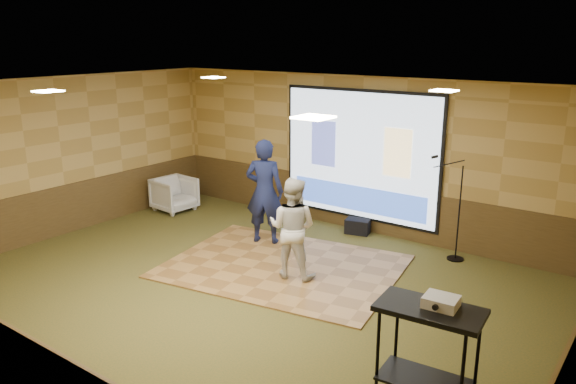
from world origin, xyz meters
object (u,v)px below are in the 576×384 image
Objects in this scene: player_right at (292,228)px; av_table at (428,335)px; mic_stand at (454,232)px; player_left at (265,191)px; dance_floor at (283,266)px; banquet_chair at (175,194)px; projector_screen at (359,157)px; projector at (441,302)px; duffel_bag at (358,226)px.

av_table is (2.96, -1.78, -0.03)m from player_right.
player_left is at bearing -175.06° from mic_stand.
dance_floor is 2.08× the size of mic_stand.
mic_stand is at bearing -76.71° from banquet_chair.
player_right is (0.30, -2.61, -0.64)m from projector_screen.
projector is 5.34m from duffel_bag.
av_table is 2.42× the size of duffel_bag.
projector_screen is 5.51m from av_table.
mic_stand is at bearing -5.07° from duffel_bag.
mic_stand reaches higher than player_right.
projector_screen is 5.47m from projector.
dance_floor is at bearing -94.81° from duffel_bag.
projector_screen is at bearing 152.46° from mic_stand.
player_right is at bearing 148.99° from av_table.
mic_stand is at bearing -9.85° from projector_screen.
projector reaches higher than av_table.
av_table is at bearing 135.33° from player_right.
projector_screen is 0.89× the size of dance_floor.
player_left is 1.08× the size of mic_stand.
projector_screen is at bearing -67.30° from banquet_chair.
dance_floor is 0.92m from player_right.
projector is at bearing -52.10° from duffel_bag.
av_table is (3.33, -2.02, 0.79)m from dance_floor.
projector_screen is 1.35m from duffel_bag.
mic_stand reaches higher than projector.
av_table is (4.28, -2.75, -0.19)m from player_left.
player_left is 5.09m from av_table.
duffel_bag is (0.18, 2.19, 0.13)m from dance_floor.
player_left is 2.37× the size of banquet_chair.
av_table is (3.26, -4.39, -0.67)m from projector_screen.
player_right is 3.52× the size of duffel_bag.
projector_screen reaches higher than banquet_chair.
banquet_chair is (-5.93, -0.88, -0.12)m from mic_stand.
duffel_bag is at bearing 157.24° from mic_stand.
projector_screen is at bearing -144.91° from player_left.
duffel_bag is (3.98, 1.06, -0.23)m from banquet_chair.
mic_stand is (2.08, -0.36, -0.98)m from projector_screen.
duffel_bag is at bearing -70.29° from banquet_chair.
dance_floor is 2.31× the size of player_right.
mic_stand reaches higher than dance_floor.
mic_stand is at bearing -141.98° from player_right.
player_left reaches higher than av_table.
mic_stand is 3.89× the size of duffel_bag.
banquet_chair reaches higher than dance_floor.
projector_screen reaches higher than dance_floor.
duffel_bag is at bearing -57.24° from projector_screen.
av_table is at bearing 124.04° from player_left.
mic_stand is 1.99m from duffel_bag.
projector is (3.34, -4.32, -0.32)m from projector_screen.
av_table is at bearing -53.26° from duffel_bag.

